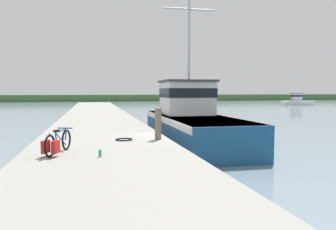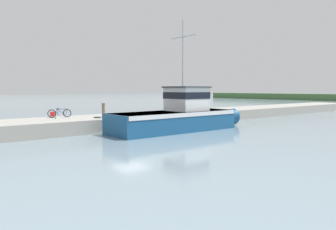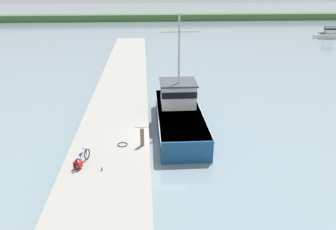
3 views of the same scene
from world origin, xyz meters
The scene contains 9 objects.
ground_plane centered at (0.00, 0.00, 0.00)m, with size 320.00×320.00×0.00m, color gray.
dock_pier centered at (-3.56, 0.00, 0.49)m, with size 4.82×80.00×0.98m, color gray.
far_shoreline centered at (30.00, 77.30, 0.88)m, with size 180.00×5.00×1.76m, color #426638.
fishing_boat_main centered at (1.15, 3.53, 1.17)m, with size 3.31×12.03×8.29m.
boat_red_outer centered at (35.08, 43.16, 0.86)m, with size 6.47×1.95×2.34m.
bicycle_touring centered at (-4.92, -3.48, 1.29)m, with size 0.77×1.66×0.69m.
mooring_post centered at (-1.59, -1.36, 1.56)m, with size 0.24×0.24×1.15m, color #756651.
hose_coil centered at (-2.82, -1.20, 1.00)m, with size 0.62×0.62×0.05m, color black.
water_bottle_on_curb centered at (-3.74, -4.08, 1.08)m, with size 0.08×0.08×0.19m, color green.
Camera 1 is at (-3.93, -12.98, 2.75)m, focal length 35.00 mm.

